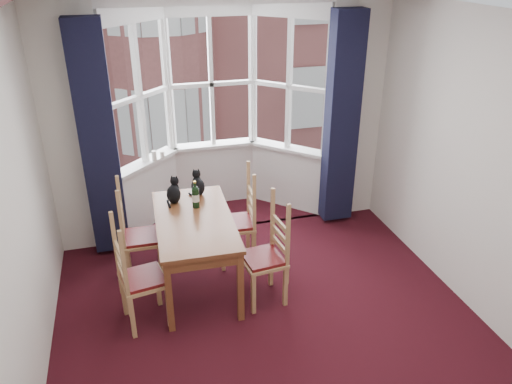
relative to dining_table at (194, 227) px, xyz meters
name	(u,v)px	position (x,y,z in m)	size (l,w,h in m)	color
floor	(280,346)	(0.56, -1.13, -0.70)	(4.50, 4.50, 0.00)	black
ceiling	(289,22)	(0.56, -1.13, 2.10)	(4.50, 4.50, 0.00)	white
wall_left	(7,246)	(-1.44, -1.13, 0.70)	(4.50, 4.50, 0.00)	silver
wall_right	(501,181)	(2.56, -1.13, 0.70)	(4.50, 4.50, 0.00)	silver
wall_back_pier_left	(76,135)	(-1.09, 1.12, 0.70)	(0.70, 0.12, 2.80)	silver
wall_back_pier_right	(353,112)	(2.21, 1.12, 0.70)	(0.70, 0.12, 2.80)	silver
bay_window	(216,110)	(0.56, 1.62, 0.70)	(2.76, 0.94, 2.80)	white
curtain_left	(99,143)	(-0.86, 0.94, 0.65)	(0.38, 0.22, 2.60)	black
curtain_right	(342,121)	(1.98, 0.94, 0.65)	(0.38, 0.22, 2.60)	black
dining_table	(194,227)	(0.00, 0.00, 0.00)	(0.81, 1.45, 0.80)	brown
chair_left_near	(133,282)	(-0.65, -0.47, -0.22)	(0.47, 0.49, 0.92)	tan
chair_left_far	(133,239)	(-0.62, 0.30, -0.22)	(0.41, 0.43, 0.92)	tan
chair_right_near	(271,258)	(0.69, -0.41, -0.22)	(0.45, 0.46, 0.92)	tan
chair_right_far	(244,223)	(0.59, 0.33, -0.22)	(0.43, 0.45, 0.92)	tan
cat_left	(174,193)	(-0.14, 0.42, 0.21)	(0.21, 0.24, 0.29)	black
cat_right	(198,185)	(0.13, 0.54, 0.21)	(0.15, 0.21, 0.29)	black
wine_bottle	(196,196)	(0.06, 0.24, 0.23)	(0.08, 0.08, 0.30)	black
candle_tall	(154,156)	(-0.26, 1.47, 0.24)	(0.06, 0.06, 0.12)	white
candle_short	(162,155)	(-0.16, 1.50, 0.22)	(0.06, 0.06, 0.10)	white
street	(138,94)	(0.56, 31.12, -6.70)	(80.00, 80.00, 0.00)	#333335
tenement_building	(147,5)	(0.56, 12.88, 0.90)	(18.40, 7.80, 15.20)	#A15753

